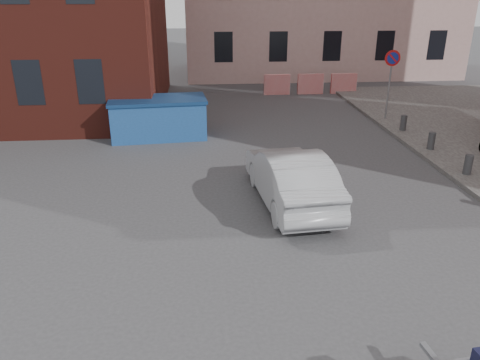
{
  "coord_description": "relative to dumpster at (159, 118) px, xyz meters",
  "views": [
    {
      "loc": [
        -1.29,
        -8.14,
        4.85
      ],
      "look_at": [
        -0.52,
        1.06,
        1.1
      ],
      "focal_mm": 35.0,
      "sensor_mm": 36.0,
      "label": 1
    }
  ],
  "objects": [
    {
      "name": "dumpster",
      "position": [
        0.0,
        0.0,
        0.0
      ],
      "size": [
        3.47,
        2.02,
        1.39
      ],
      "rotation": [
        0.0,
        0.0,
        0.09
      ],
      "color": "#1F4E96",
      "rests_on": "ground"
    },
    {
      "name": "barriers",
      "position": [
        7.01,
        6.92,
        -0.2
      ],
      "size": [
        4.7,
        0.18,
        1.0
      ],
      "color": "red",
      "rests_on": "ground"
    },
    {
      "name": "bollards",
      "position": [
        8.81,
        -4.68,
        -0.31
      ],
      "size": [
        0.22,
        9.02,
        0.55
      ],
      "color": "#3A3A3D",
      "rests_on": "sidewalk"
    },
    {
      "name": "silver_car",
      "position": [
        3.61,
        -5.88,
        -0.03
      ],
      "size": [
        1.83,
        4.23,
        1.35
      ],
      "primitive_type": "imported",
      "rotation": [
        0.0,
        0.0,
        3.24
      ],
      "color": "#9FA1A6",
      "rests_on": "ground"
    },
    {
      "name": "no_parking_sign",
      "position": [
        8.81,
        1.4,
        1.31
      ],
      "size": [
        0.6,
        0.09,
        2.65
      ],
      "color": "gray",
      "rests_on": "sidewalk"
    },
    {
      "name": "ground",
      "position": [
        2.81,
        -8.08,
        -0.7
      ],
      "size": [
        120.0,
        120.0,
        0.0
      ],
      "primitive_type": "plane",
      "color": "#38383A",
      "rests_on": "ground"
    }
  ]
}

